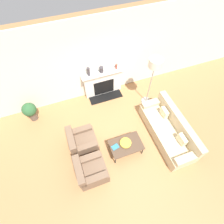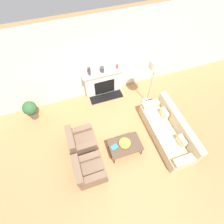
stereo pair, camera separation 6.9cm
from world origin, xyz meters
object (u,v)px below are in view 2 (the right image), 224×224
object	(u,v)px
fireplace	(104,83)
floor_lamp	(155,68)
coffee_table	(125,145)
book	(114,147)
armchair_far	(81,141)
armchair_near	(89,170)
mantel_vase_center_right	(117,67)
bowl	(125,143)
mantel_vase_left	(89,71)
mantel_vase_center_left	(102,70)
couch	(168,131)
potted_plant	(30,109)

from	to	relation	value
fireplace	floor_lamp	size ratio (longest dim) A/B	0.78
coffee_table	book	bearing A→B (deg)	174.22
armchair_far	floor_lamp	bearing A→B (deg)	-70.30
armchair_near	mantel_vase_center_right	xyz separation A→B (m)	(1.83, 2.86, 0.80)
bowl	mantel_vase_left	size ratio (longest dim) A/B	1.07
mantel_vase_center_left	floor_lamp	bearing A→B (deg)	-35.33
fireplace	mantel_vase_left	world-z (taller)	mantel_vase_left
mantel_vase_left	couch	bearing A→B (deg)	-53.61
fireplace	floor_lamp	world-z (taller)	floor_lamp
fireplace	bowl	xyz separation A→B (m)	(-0.13, -2.46, -0.04)
armchair_near	coffee_table	size ratio (longest dim) A/B	0.86
fireplace	armchair_far	bearing A→B (deg)	-124.45
floor_lamp	mantel_vase_left	distance (m)	2.12
couch	coffee_table	xyz separation A→B (m)	(-1.48, -0.04, 0.08)
armchair_near	bowl	distance (m)	1.25
fireplace	potted_plant	world-z (taller)	fireplace
coffee_table	potted_plant	xyz separation A→B (m)	(-2.53, 2.18, 0.07)
armchair_near	book	xyz separation A→B (m)	(0.86, 0.38, 0.12)
fireplace	armchair_far	xyz separation A→B (m)	(-1.32, -1.92, -0.19)
bowl	mantel_vase_center_left	world-z (taller)	mantel_vase_center_left
armchair_near	armchair_far	bearing A→B (deg)	0.00
coffee_table	bowl	bearing A→B (deg)	99.65
coffee_table	bowl	world-z (taller)	bowl
armchair_far	book	distance (m)	1.03
mantel_vase_left	coffee_table	bearing A→B (deg)	-82.16
coffee_table	mantel_vase_left	size ratio (longest dim) A/B	3.05
armchair_far	coffee_table	world-z (taller)	armchair_far
couch	book	xyz separation A→B (m)	(-1.81, -0.01, 0.12)
book	floor_lamp	size ratio (longest dim) A/B	0.12
couch	mantel_vase_left	bearing A→B (deg)	-143.61
couch	armchair_far	distance (m)	2.72
armchair_near	bowl	size ratio (longest dim) A/B	2.43
book	mantel_vase_left	xyz separation A→B (m)	(-0.02, 2.48, 0.76)
armchair_far	potted_plant	world-z (taller)	armchair_far
bowl	coffee_table	bearing A→B (deg)	-80.35
floor_lamp	mantel_vase_left	bearing A→B (deg)	151.81
floor_lamp	book	bearing A→B (deg)	-140.26
bowl	book	world-z (taller)	bowl
armchair_near	mantel_vase_left	xyz separation A→B (m)	(0.85, 2.86, 0.87)
fireplace	coffee_table	size ratio (longest dim) A/B	1.58
bowl	potted_plant	world-z (taller)	potted_plant
armchair_near	book	bearing A→B (deg)	-66.47
fireplace	book	bearing A→B (deg)	-100.40
armchair_far	bowl	distance (m)	1.31
mantel_vase_center_right	bowl	bearing A→B (deg)	-104.54
floor_lamp	mantel_vase_center_right	size ratio (longest dim) A/B	11.12
book	mantel_vase_center_right	size ratio (longest dim) A/B	1.37
book	armchair_near	bearing A→B (deg)	-169.01
coffee_table	book	xyz separation A→B (m)	(-0.33, 0.03, 0.04)
couch	book	bearing A→B (deg)	-89.82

